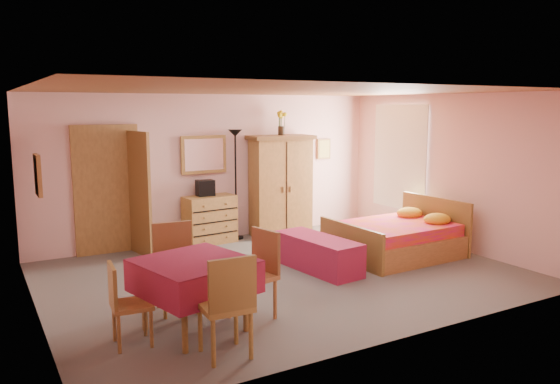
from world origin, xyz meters
TOP-DOWN VIEW (x-y plane):
  - floor at (0.00, 0.00)m, footprint 6.50×6.50m
  - ceiling at (0.00, 0.00)m, footprint 6.50×6.50m
  - wall_back at (0.00, 2.50)m, footprint 6.50×0.10m
  - wall_front at (0.00, -2.50)m, footprint 6.50×0.10m
  - wall_left at (-3.25, 0.00)m, footprint 0.10×5.00m
  - wall_right at (3.25, 0.00)m, footprint 0.10×5.00m
  - doorway at (-1.90, 2.47)m, footprint 1.06×0.12m
  - window at (3.21, 1.20)m, footprint 0.08×1.40m
  - picture_left at (-3.22, -0.60)m, footprint 0.04×0.32m
  - picture_back at (2.35, 2.47)m, footprint 0.30×0.04m
  - chest_of_drawers at (-0.21, 2.25)m, footprint 0.92×0.52m
  - wall_mirror at (-0.21, 2.46)m, footprint 0.85×0.07m
  - stereo at (-0.26, 2.30)m, footprint 0.31×0.23m
  - floor_lamp at (0.34, 2.32)m, footprint 0.33×0.33m
  - wardrobe at (1.18, 2.16)m, footprint 1.23×0.71m
  - sunflower_vase at (1.24, 2.24)m, footprint 0.19×0.19m
  - bed at (2.04, -0.03)m, footprint 1.94×1.55m
  - bench at (0.55, -0.04)m, footprint 0.70×1.51m
  - dining_table at (-1.83, -1.23)m, footprint 1.29×1.29m
  - chair_south at (-1.79, -1.94)m, footprint 0.49×0.49m
  - chair_north at (-1.80, -0.60)m, footprint 0.51×0.51m
  - chair_west at (-2.50, -1.25)m, footprint 0.42×0.42m
  - chair_east at (-1.15, -1.24)m, footprint 0.54×0.54m

SIDE VIEW (x-z plane):
  - floor at x=0.00m, z-range 0.00..0.00m
  - bench at x=0.55m, z-range 0.00..0.49m
  - dining_table at x=-1.83m, z-range 0.00..0.78m
  - chest_of_drawers at x=-0.21m, z-range 0.00..0.84m
  - chair_west at x=-2.50m, z-range 0.00..0.85m
  - bed at x=2.04m, z-range 0.00..0.88m
  - chair_east at x=-1.15m, z-range 0.00..1.00m
  - chair_south at x=-1.79m, z-range 0.00..1.02m
  - chair_north at x=-1.80m, z-range 0.00..1.03m
  - wardrobe at x=1.18m, z-range 0.00..1.86m
  - stereo at x=-0.26m, z-range 0.84..1.12m
  - floor_lamp at x=0.34m, z-range 0.00..1.98m
  - doorway at x=-1.90m, z-range -0.05..2.10m
  - wall_back at x=0.00m, z-range 0.00..2.60m
  - wall_front at x=0.00m, z-range 0.00..2.60m
  - wall_left at x=-3.25m, z-range 0.00..2.60m
  - wall_right at x=3.25m, z-range 0.00..2.60m
  - window at x=3.21m, z-range 0.48..2.42m
  - picture_back at x=2.35m, z-range 1.35..1.75m
  - wall_mirror at x=-0.21m, z-range 1.21..1.89m
  - picture_left at x=-3.22m, z-range 1.49..1.91m
  - sunflower_vase at x=1.24m, z-range 1.86..2.31m
  - ceiling at x=0.00m, z-range 2.60..2.60m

